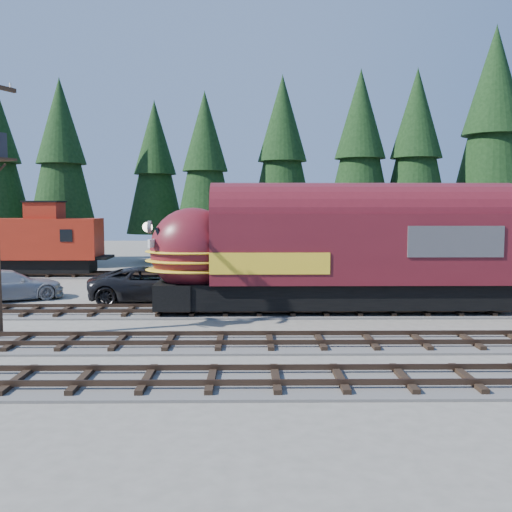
{
  "coord_description": "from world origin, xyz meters",
  "views": [
    {
      "loc": [
        -4.94,
        -22.08,
        4.95
      ],
      "look_at": [
        -4.63,
        4.0,
        2.66
      ],
      "focal_mm": 40.0,
      "sensor_mm": 36.0,
      "label": 1
    }
  ],
  "objects_px": {
    "depot": "(335,241)",
    "pickup_truck_b": "(8,285)",
    "caboose": "(33,242)",
    "locomotive": "(321,256)",
    "pickup_truck_a": "(152,284)"
  },
  "relations": [
    {
      "from": "depot",
      "to": "caboose",
      "type": "bearing_deg",
      "value": 159.56
    },
    {
      "from": "pickup_truck_b",
      "to": "caboose",
      "type": "bearing_deg",
      "value": -16.0
    },
    {
      "from": "caboose",
      "to": "pickup_truck_b",
      "type": "height_order",
      "value": "caboose"
    },
    {
      "from": "locomotive",
      "to": "pickup_truck_b",
      "type": "xyz_separation_m",
      "value": [
        -16.04,
        3.76,
        -1.84
      ]
    },
    {
      "from": "caboose",
      "to": "pickup_truck_a",
      "type": "height_order",
      "value": "caboose"
    },
    {
      "from": "depot",
      "to": "pickup_truck_b",
      "type": "height_order",
      "value": "depot"
    },
    {
      "from": "depot",
      "to": "pickup_truck_b",
      "type": "distance_m",
      "value": 17.99
    },
    {
      "from": "caboose",
      "to": "pickup_truck_b",
      "type": "xyz_separation_m",
      "value": [
        2.48,
        -10.24,
        -1.64
      ]
    },
    {
      "from": "pickup_truck_a",
      "to": "locomotive",
      "type": "bearing_deg",
      "value": -121.59
    },
    {
      "from": "depot",
      "to": "locomotive",
      "type": "height_order",
      "value": "depot"
    },
    {
      "from": "locomotive",
      "to": "pickup_truck_a",
      "type": "relative_size",
      "value": 2.59
    },
    {
      "from": "depot",
      "to": "locomotive",
      "type": "relative_size",
      "value": 0.76
    },
    {
      "from": "depot",
      "to": "caboose",
      "type": "xyz_separation_m",
      "value": [
        -20.13,
        7.5,
        -0.52
      ]
    },
    {
      "from": "depot",
      "to": "caboose",
      "type": "distance_m",
      "value": 21.48
    },
    {
      "from": "locomotive",
      "to": "depot",
      "type": "bearing_deg",
      "value": 76.06
    }
  ]
}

